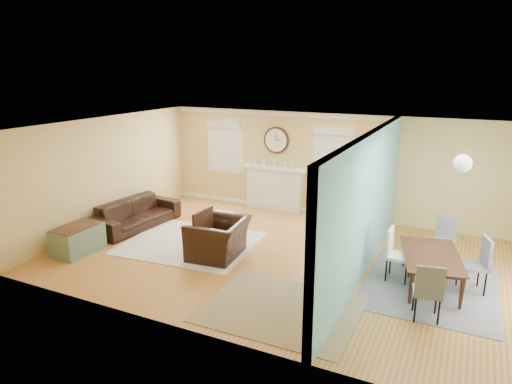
% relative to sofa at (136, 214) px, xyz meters
% --- Properties ---
extents(floor, '(9.00, 9.00, 0.00)m').
position_rel_sofa_xyz_m(floor, '(3.90, -0.18, -0.33)').
color(floor, '#A76926').
rests_on(floor, ground).
extents(wall_back, '(9.00, 0.02, 2.60)m').
position_rel_sofa_xyz_m(wall_back, '(3.90, 2.82, 0.97)').
color(wall_back, '#D4BB65').
rests_on(wall_back, ground).
extents(wall_front, '(9.00, 0.02, 2.60)m').
position_rel_sofa_xyz_m(wall_front, '(3.90, -3.18, 0.97)').
color(wall_front, '#D4BB65').
rests_on(wall_front, ground).
extents(wall_left, '(0.02, 6.00, 2.60)m').
position_rel_sofa_xyz_m(wall_left, '(-0.60, -0.18, 0.97)').
color(wall_left, '#D4BB65').
rests_on(wall_left, ground).
extents(ceiling, '(9.00, 6.00, 0.02)m').
position_rel_sofa_xyz_m(ceiling, '(3.90, -0.18, 2.27)').
color(ceiling, white).
rests_on(ceiling, wall_back).
extents(partition, '(0.17, 6.00, 2.60)m').
position_rel_sofa_xyz_m(partition, '(5.42, 0.10, 1.03)').
color(partition, '#D4BB65').
rests_on(partition, ground).
extents(fireplace, '(1.70, 0.30, 1.17)m').
position_rel_sofa_xyz_m(fireplace, '(2.40, 2.70, 0.27)').
color(fireplace, white).
rests_on(fireplace, ground).
extents(wall_clock, '(0.70, 0.07, 0.70)m').
position_rel_sofa_xyz_m(wall_clock, '(2.40, 2.79, 1.52)').
color(wall_clock, '#432716').
rests_on(wall_clock, wall_back).
extents(window_left, '(1.05, 0.13, 1.42)m').
position_rel_sofa_xyz_m(window_left, '(0.85, 2.77, 1.33)').
color(window_left, white).
rests_on(window_left, wall_back).
extents(window_right, '(1.05, 0.13, 1.42)m').
position_rel_sofa_xyz_m(window_right, '(3.95, 2.77, 1.33)').
color(window_right, white).
rests_on(window_right, wall_back).
extents(pendant, '(0.30, 0.30, 0.55)m').
position_rel_sofa_xyz_m(pendant, '(6.90, -0.18, 1.87)').
color(pendant, gold).
rests_on(pendant, ceiling).
extents(rug_cream, '(2.91, 2.58, 0.01)m').
position_rel_sofa_xyz_m(rug_cream, '(1.76, -0.33, -0.32)').
color(rug_cream, beige).
rests_on(rug_cream, floor).
extents(rug_jute, '(2.40, 1.97, 0.01)m').
position_rel_sofa_xyz_m(rug_jute, '(4.59, -2.04, -0.32)').
color(rug_jute, '#968660').
rests_on(rug_jute, floor).
extents(rug_grey, '(2.17, 2.71, 0.01)m').
position_rel_sofa_xyz_m(rug_grey, '(6.63, -0.18, -0.32)').
color(rug_grey, slate).
rests_on(rug_grey, floor).
extents(sofa, '(1.07, 2.32, 0.66)m').
position_rel_sofa_xyz_m(sofa, '(0.00, 0.00, 0.00)').
color(sofa, black).
rests_on(sofa, floor).
extents(eames_chair, '(1.14, 1.27, 0.76)m').
position_rel_sofa_xyz_m(eames_chair, '(2.65, -0.67, 0.05)').
color(eames_chair, black).
rests_on(eames_chair, floor).
extents(green_chair, '(0.70, 0.72, 0.63)m').
position_rel_sofa_xyz_m(green_chair, '(4.50, 1.92, -0.01)').
color(green_chair, '#157849').
rests_on(green_chair, floor).
extents(trunk, '(0.60, 0.99, 0.57)m').
position_rel_sofa_xyz_m(trunk, '(-0.04, -1.75, -0.05)').
color(trunk, slate).
rests_on(trunk, floor).
extents(credenza, '(0.52, 1.52, 0.80)m').
position_rel_sofa_xyz_m(credenza, '(5.10, 1.38, 0.07)').
color(credenza, '#A07643').
rests_on(credenza, floor).
extents(tv, '(0.26, 1.15, 0.66)m').
position_rel_sofa_xyz_m(tv, '(5.08, 1.38, 0.80)').
color(tv, black).
rests_on(tv, credenza).
extents(garden_stool, '(0.36, 0.36, 0.52)m').
position_rel_sofa_xyz_m(garden_stool, '(5.02, 0.35, -0.07)').
color(garden_stool, white).
rests_on(garden_stool, floor).
extents(potted_plant, '(0.41, 0.37, 0.39)m').
position_rel_sofa_xyz_m(potted_plant, '(5.02, 0.35, 0.39)').
color(potted_plant, '#337F33').
rests_on(potted_plant, garden_stool).
extents(dining_table, '(1.25, 1.81, 0.58)m').
position_rel_sofa_xyz_m(dining_table, '(6.63, -0.18, -0.04)').
color(dining_table, '#432716').
rests_on(dining_table, floor).
extents(dining_chair_n, '(0.46, 0.46, 0.89)m').
position_rel_sofa_xyz_m(dining_chair_n, '(6.70, 1.00, 0.19)').
color(dining_chair_n, slate).
rests_on(dining_chair_n, floor).
extents(dining_chair_s, '(0.48, 0.48, 0.92)m').
position_rel_sofa_xyz_m(dining_chair_s, '(6.66, -1.35, 0.21)').
color(dining_chair_s, slate).
rests_on(dining_chair_s, floor).
extents(dining_chair_w, '(0.43, 0.43, 0.94)m').
position_rel_sofa_xyz_m(dining_chair_w, '(6.07, -0.20, 0.23)').
color(dining_chair_w, white).
rests_on(dining_chair_w, floor).
extents(dining_chair_e, '(0.54, 0.54, 0.97)m').
position_rel_sofa_xyz_m(dining_chair_e, '(7.25, -0.10, 0.24)').
color(dining_chair_e, slate).
rests_on(dining_chair_e, floor).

